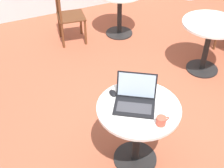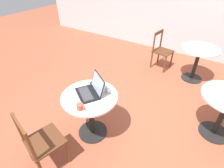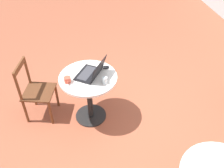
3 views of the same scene
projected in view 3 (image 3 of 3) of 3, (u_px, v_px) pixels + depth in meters
ground_plane at (119, 128)px, 3.47m from camera, size 16.00×16.00×0.00m
cafe_table_near at (89, 87)px, 3.29m from camera, size 0.75×0.75×0.73m
chair_near_front at (36, 91)px, 3.41m from camera, size 0.49×0.49×0.87m
laptop at (91, 72)px, 3.16m from camera, size 0.47×0.46×0.25m
mouse at (106, 67)px, 3.30m from camera, size 0.06×0.10×0.03m
mug at (67, 80)px, 3.06m from camera, size 0.12×0.08×0.08m
drinking_glass at (105, 80)px, 3.05m from camera, size 0.06×0.06×0.09m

